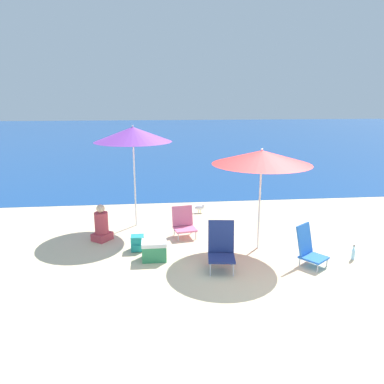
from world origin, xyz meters
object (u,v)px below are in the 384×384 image
object	(u,v)px
beach_umbrella_purple	(133,134)
beach_umbrella_red	(262,157)
beach_chair_blue	(308,247)
beach_chair_pink	(184,222)
person_seated_near	(102,226)
backpack_teal	(137,243)
cooler_box	(154,250)
water_bottle	(353,254)
beach_chair_navy	(221,246)
seagull	(200,208)

from	to	relation	value
beach_umbrella_purple	beach_umbrella_red	world-z (taller)	beach_umbrella_purple
beach_umbrella_purple	beach_chair_blue	bearing A→B (deg)	-38.02
beach_umbrella_red	beach_chair_blue	bearing A→B (deg)	-49.91
beach_chair_pink	person_seated_near	bearing A→B (deg)	172.76
beach_umbrella_red	backpack_teal	bearing A→B (deg)	176.48
beach_chair_blue	cooler_box	world-z (taller)	beach_chair_blue
backpack_teal	cooler_box	distance (m)	0.58
beach_chair_pink	beach_chair_blue	distance (m)	2.73
beach_chair_pink	water_bottle	xyz separation A→B (m)	(3.08, -1.60, -0.19)
beach_umbrella_red	beach_chair_navy	distance (m)	1.89
beach_chair_navy	water_bottle	world-z (taller)	beach_chair_navy
beach_chair_navy	person_seated_near	distance (m)	2.79
beach_umbrella_red	backpack_teal	distance (m)	2.97
beach_umbrella_red	beach_chair_blue	size ratio (longest dim) A/B	2.75
beach_chair_navy	beach_chair_blue	world-z (taller)	beach_chair_navy
beach_umbrella_red	beach_chair_navy	size ratio (longest dim) A/B	2.41
beach_chair_navy	person_seated_near	world-z (taller)	beach_chair_navy
water_bottle	person_seated_near	bearing A→B (deg)	162.65
beach_umbrella_red	cooler_box	bearing A→B (deg)	-171.00
beach_chair_pink	seagull	bearing A→B (deg)	60.78
beach_chair_navy	person_seated_near	xyz separation A→B (m)	(-2.29, 1.59, -0.09)
beach_umbrella_red	water_bottle	bearing A→B (deg)	-23.91
beach_umbrella_purple	beach_chair_pink	distance (m)	2.29
beach_chair_blue	beach_chair_pink	bearing A→B (deg)	104.22
beach_umbrella_red	person_seated_near	distance (m)	3.64
beach_chair_pink	water_bottle	size ratio (longest dim) A/B	2.29
beach_chair_blue	cooler_box	bearing A→B (deg)	132.55
seagull	cooler_box	bearing A→B (deg)	-113.45
beach_chair_pink	backpack_teal	xyz separation A→B (m)	(-0.99, -0.72, -0.15)
beach_umbrella_purple	beach_chair_blue	size ratio (longest dim) A/B	3.20
backpack_teal	cooler_box	bearing A→B (deg)	-55.56
beach_chair_blue	person_seated_near	world-z (taller)	person_seated_near
beach_chair_blue	cooler_box	size ratio (longest dim) A/B	1.59
beach_umbrella_red	cooler_box	world-z (taller)	beach_umbrella_red
person_seated_near	beach_umbrella_purple	bearing A→B (deg)	89.11
beach_chair_pink	cooler_box	xyz separation A→B (m)	(-0.66, -1.20, -0.12)
beach_chair_pink	beach_chair_blue	xyz separation A→B (m)	(2.14, -1.70, 0.03)
beach_chair_navy	water_bottle	distance (m)	2.57
beach_chair_pink	cooler_box	world-z (taller)	beach_chair_pink
beach_umbrella_red	cooler_box	xyz separation A→B (m)	(-2.10, -0.33, -1.68)
beach_chair_blue	backpack_teal	bearing A→B (deg)	125.27
beach_umbrella_red	backpack_teal	xyz separation A→B (m)	(-2.43, 0.15, -1.71)
cooler_box	beach_chair_blue	bearing A→B (deg)	-10.18
beach_umbrella_purple	water_bottle	size ratio (longest dim) A/B	8.37
backpack_teal	person_seated_near	bearing A→B (deg)	140.62
backpack_teal	water_bottle	world-z (taller)	backpack_teal
beach_chair_pink	beach_umbrella_red	bearing A→B (deg)	-41.08
backpack_teal	water_bottle	xyz separation A→B (m)	(4.07, -0.88, -0.04)
beach_chair_navy	beach_umbrella_red	bearing A→B (deg)	49.21
beach_chair_pink	seagull	distance (m)	1.75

